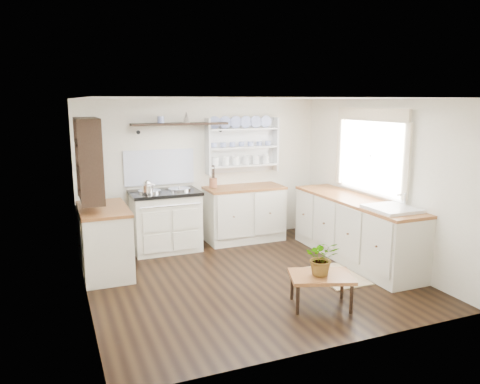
# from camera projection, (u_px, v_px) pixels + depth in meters

# --- Properties ---
(floor) EXTENTS (4.00, 3.80, 0.01)m
(floor) POSITION_uv_depth(u_px,v_px,m) (249.00, 278.00, 6.10)
(floor) COLOR black
(floor) RESTS_ON ground
(wall_back) EXTENTS (4.00, 0.02, 2.30)m
(wall_back) POSITION_uv_depth(u_px,v_px,m) (203.00, 171.00, 7.60)
(wall_back) COLOR beige
(wall_back) RESTS_ON ground
(wall_right) EXTENTS (0.02, 3.80, 2.30)m
(wall_right) POSITION_uv_depth(u_px,v_px,m) (379.00, 181.00, 6.62)
(wall_right) COLOR beige
(wall_right) RESTS_ON ground
(wall_left) EXTENTS (0.02, 3.80, 2.30)m
(wall_left) POSITION_uv_depth(u_px,v_px,m) (82.00, 205.00, 5.13)
(wall_left) COLOR beige
(wall_left) RESTS_ON ground
(ceiling) EXTENTS (4.00, 3.80, 0.01)m
(ceiling) POSITION_uv_depth(u_px,v_px,m) (250.00, 98.00, 5.65)
(ceiling) COLOR white
(ceiling) RESTS_ON wall_back
(window) EXTENTS (0.08, 1.55, 1.22)m
(window) POSITION_uv_depth(u_px,v_px,m) (371.00, 151.00, 6.65)
(window) COLOR white
(window) RESTS_ON wall_right
(aga_cooker) EXTENTS (1.04, 0.72, 0.96)m
(aga_cooker) POSITION_uv_depth(u_px,v_px,m) (166.00, 220.00, 7.16)
(aga_cooker) COLOR silver
(aga_cooker) RESTS_ON floor
(back_cabinets) EXTENTS (1.27, 0.63, 0.90)m
(back_cabinets) POSITION_uv_depth(u_px,v_px,m) (244.00, 213.00, 7.68)
(back_cabinets) COLOR beige
(back_cabinets) RESTS_ON floor
(right_cabinets) EXTENTS (0.62, 2.43, 0.90)m
(right_cabinets) POSITION_uv_depth(u_px,v_px,m) (355.00, 229.00, 6.73)
(right_cabinets) COLOR beige
(right_cabinets) RESTS_ON floor
(belfast_sink) EXTENTS (0.55, 0.60, 0.45)m
(belfast_sink) POSITION_uv_depth(u_px,v_px,m) (391.00, 218.00, 5.98)
(belfast_sink) COLOR white
(belfast_sink) RESTS_ON right_cabinets
(left_cabinets) EXTENTS (0.62, 1.13, 0.90)m
(left_cabinets) POSITION_uv_depth(u_px,v_px,m) (105.00, 240.00, 6.19)
(left_cabinets) COLOR beige
(left_cabinets) RESTS_ON floor
(plate_rack) EXTENTS (1.20, 0.22, 0.90)m
(plate_rack) POSITION_uv_depth(u_px,v_px,m) (241.00, 145.00, 7.73)
(plate_rack) COLOR white
(plate_rack) RESTS_ON wall_back
(high_shelf) EXTENTS (1.50, 0.29, 0.16)m
(high_shelf) POSITION_uv_depth(u_px,v_px,m) (180.00, 125.00, 7.19)
(high_shelf) COLOR black
(high_shelf) RESTS_ON wall_back
(left_shelving) EXTENTS (0.28, 0.80, 1.05)m
(left_shelving) POSITION_uv_depth(u_px,v_px,m) (89.00, 159.00, 5.93)
(left_shelving) COLOR black
(left_shelving) RESTS_ON wall_left
(kettle) EXTENTS (0.16, 0.16, 0.20)m
(kettle) POSITION_uv_depth(u_px,v_px,m) (148.00, 187.00, 6.84)
(kettle) COLOR silver
(kettle) RESTS_ON aga_cooker
(utensil_crock) EXTENTS (0.12, 0.12, 0.15)m
(utensil_crock) POSITION_uv_depth(u_px,v_px,m) (213.00, 183.00, 7.47)
(utensil_crock) COLOR brown
(utensil_crock) RESTS_ON back_cabinets
(center_table) EXTENTS (0.81, 0.69, 0.37)m
(center_table) POSITION_uv_depth(u_px,v_px,m) (321.00, 279.00, 5.20)
(center_table) COLOR brown
(center_table) RESTS_ON floor
(potted_plant) EXTENTS (0.46, 0.44, 0.40)m
(potted_plant) POSITION_uv_depth(u_px,v_px,m) (322.00, 257.00, 5.15)
(potted_plant) COLOR #3F7233
(potted_plant) RESTS_ON center_table
(floor_rug) EXTENTS (0.56, 0.86, 0.02)m
(floor_rug) POSITION_uv_depth(u_px,v_px,m) (337.00, 276.00, 6.15)
(floor_rug) COLOR #9A7859
(floor_rug) RESTS_ON floor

